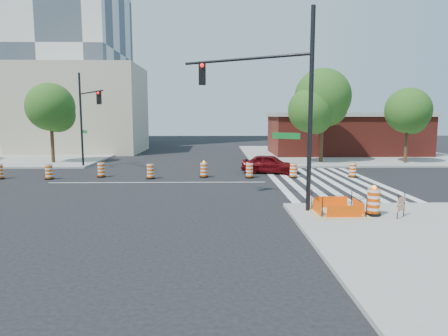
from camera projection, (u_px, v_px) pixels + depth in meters
The scene contains 24 objects.
ground at pixel (157, 182), 25.84m from camera, with size 120.00×120.00×0.00m, color black.
sidewalk_ne at pixel (344, 154), 44.04m from camera, with size 22.00×22.00×0.15m, color gray.
sidewalk_nw at pixel (15, 155), 43.30m from camera, with size 22.00×22.00×0.15m, color gray.
crosswalk_east at pixel (325, 182), 26.06m from camera, with size 6.75×13.50×0.01m.
lane_centerline at pixel (157, 182), 25.84m from camera, with size 14.00×0.12×0.01m, color silver.
excavation_pit at pixel (337, 212), 17.07m from camera, with size 2.20×2.20×0.90m.
brick_storefront at pixel (345, 134), 43.74m from camera, with size 16.50×8.50×4.60m.
beige_midrise at pixel (81, 110), 46.75m from camera, with size 14.00×10.00×10.00m, color tan.
red_coupe at pixel (270, 164), 29.87m from camera, with size 1.68×4.16×1.42m, color #53070B.
signal_pole_se at pixel (272, 93), 17.85m from camera, with size 5.68×3.57×8.69m.
signal_pole_nw at pixel (86, 111), 31.49m from camera, with size 3.31×4.87×7.62m.
pit_drum at pixel (373, 203), 16.68m from camera, with size 0.65×0.65×1.28m.
barricade at pixel (401, 204), 16.37m from camera, with size 0.62×0.64×1.00m.
tree_north_b at pixel (51, 110), 35.19m from camera, with size 4.21×4.21×7.16m.
tree_north_c at pixel (311, 113), 34.91m from camera, with size 3.99×3.99×6.78m.
tree_north_d at pixel (323, 100), 35.47m from camera, with size 4.98×4.98×8.46m.
tree_north_e at pixel (408, 113), 34.99m from camera, with size 3.96×3.96×6.73m.
median_drum_1 at pixel (49, 172), 27.04m from camera, with size 0.60×0.60×1.02m.
median_drum_2 at pixel (101, 170), 27.96m from camera, with size 0.60×0.60×1.02m.
median_drum_3 at pixel (150, 172), 27.26m from camera, with size 0.60×0.60×1.02m.
median_drum_4 at pixel (204, 170), 27.90m from camera, with size 0.60×0.60×1.18m.
median_drum_5 at pixel (249, 171), 27.63m from camera, with size 0.60×0.60×1.02m.
median_drum_6 at pixel (293, 171), 27.69m from camera, with size 0.60×0.60×1.02m.
median_drum_7 at pixel (353, 171), 27.88m from camera, with size 0.60×0.60×1.02m.
Camera 1 is at (3.79, -25.58, 4.30)m, focal length 32.00 mm.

